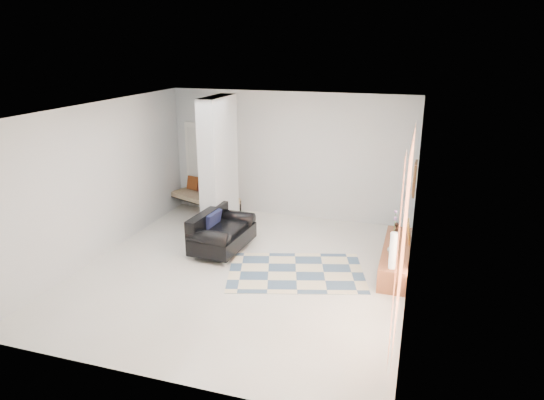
% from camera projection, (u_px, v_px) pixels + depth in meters
% --- Properties ---
extents(floor, '(6.00, 6.00, 0.00)m').
position_uv_depth(floor, '(243.00, 270.00, 8.46)').
color(floor, silver).
rests_on(floor, ground).
extents(ceiling, '(6.00, 6.00, 0.00)m').
position_uv_depth(ceiling, '(240.00, 109.00, 7.59)').
color(ceiling, white).
rests_on(ceiling, wall_back).
extents(wall_back, '(6.00, 0.00, 6.00)m').
position_uv_depth(wall_back, '(290.00, 156.00, 10.75)').
color(wall_back, silver).
rests_on(wall_back, ground).
extents(wall_front, '(6.00, 0.00, 6.00)m').
position_uv_depth(wall_front, '(144.00, 272.00, 5.30)').
color(wall_front, silver).
rests_on(wall_front, ground).
extents(wall_left, '(0.00, 6.00, 6.00)m').
position_uv_depth(wall_left, '(100.00, 180.00, 8.81)').
color(wall_left, silver).
rests_on(wall_left, ground).
extents(wall_right, '(0.00, 6.00, 6.00)m').
position_uv_depth(wall_right, '(414.00, 210.00, 7.24)').
color(wall_right, silver).
rests_on(wall_right, ground).
extents(partition_column, '(0.35, 1.20, 2.80)m').
position_uv_depth(partition_column, '(219.00, 167.00, 9.79)').
color(partition_column, '#B9BEC1').
rests_on(partition_column, floor).
extents(hallway_door, '(0.85, 0.06, 2.04)m').
position_uv_depth(hallway_door, '(203.00, 166.00, 11.42)').
color(hallway_door, white).
rests_on(hallway_door, floor).
extents(curtain, '(0.00, 2.55, 2.55)m').
position_uv_depth(curtain, '(404.00, 234.00, 6.20)').
color(curtain, '#FF7843').
rests_on(curtain, wall_right).
extents(wall_art, '(0.04, 0.45, 0.55)m').
position_uv_depth(wall_art, '(415.00, 179.00, 7.99)').
color(wall_art, '#3D2510').
rests_on(wall_art, wall_right).
extents(media_console, '(0.45, 2.06, 0.80)m').
position_uv_depth(media_console, '(396.00, 257.00, 8.50)').
color(media_console, brown).
rests_on(media_console, floor).
extents(loveseat, '(0.91, 1.45, 0.76)m').
position_uv_depth(loveseat, '(220.00, 232.00, 9.17)').
color(loveseat, silver).
rests_on(loveseat, floor).
extents(daybed, '(1.81, 1.28, 0.77)m').
position_uv_depth(daybed, '(205.00, 195.00, 11.20)').
color(daybed, black).
rests_on(daybed, floor).
extents(area_rug, '(2.66, 2.13, 0.01)m').
position_uv_depth(area_rug, '(296.00, 272.00, 8.38)').
color(area_rug, beige).
rests_on(area_rug, floor).
extents(cylinder_lamp, '(0.11, 0.11, 0.60)m').
position_uv_depth(cylinder_lamp, '(393.00, 251.00, 7.55)').
color(cylinder_lamp, silver).
rests_on(cylinder_lamp, media_console).
extents(bronze_figurine, '(0.13, 0.13, 0.22)m').
position_uv_depth(bronze_figurine, '(396.00, 228.00, 8.97)').
color(bronze_figurine, black).
rests_on(bronze_figurine, media_console).
extents(vase, '(0.20, 0.20, 0.18)m').
position_uv_depth(vase, '(393.00, 249.00, 8.14)').
color(vase, silver).
rests_on(vase, media_console).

